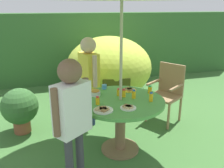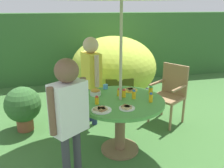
% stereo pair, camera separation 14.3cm
% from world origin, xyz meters
% --- Properties ---
extents(ground_plane, '(10.00, 10.00, 0.02)m').
position_xyz_m(ground_plane, '(0.00, 0.00, -0.01)').
color(ground_plane, '#3D6B33').
extents(hedge_backdrop, '(9.00, 0.70, 1.73)m').
position_xyz_m(hedge_backdrop, '(0.00, 3.51, 0.87)').
color(hedge_backdrop, '#33602D').
rests_on(hedge_backdrop, ground_plane).
extents(garden_table, '(1.14, 1.14, 0.74)m').
position_xyz_m(garden_table, '(0.00, 0.00, 0.58)').
color(garden_table, brown).
rests_on(garden_table, ground_plane).
extents(wooden_chair, '(0.62, 0.63, 0.98)m').
position_xyz_m(wooden_chair, '(1.06, 0.66, 0.55)').
color(wooden_chair, '#93704C').
rests_on(wooden_chair, ground_plane).
extents(dome_tent, '(2.11, 2.11, 1.30)m').
position_xyz_m(dome_tent, '(0.43, 2.08, 0.64)').
color(dome_tent, '#B2C63F').
rests_on(dome_tent, ground_plane).
extents(potted_plant, '(0.56, 0.56, 0.72)m').
position_xyz_m(potted_plant, '(-1.32, 0.90, 0.41)').
color(potted_plant, brown).
rests_on(potted_plant, ground_plane).
extents(child_in_yellow_shirt, '(0.29, 0.47, 1.45)m').
position_xyz_m(child_in_yellow_shirt, '(-0.23, 0.90, 0.92)').
color(child_in_yellow_shirt, navy).
rests_on(child_in_yellow_shirt, ground_plane).
extents(child_in_white_shirt, '(0.42, 0.38, 1.42)m').
position_xyz_m(child_in_white_shirt, '(-0.68, -0.49, 0.91)').
color(child_in_white_shirt, '#3F3F47').
rests_on(child_in_white_shirt, ground_plane).
extents(snack_bowl, '(0.15, 0.15, 0.09)m').
position_xyz_m(snack_bowl, '(-0.28, 0.25, 0.78)').
color(snack_bowl, white).
rests_on(snack_bowl, garden_table).
extents(plate_front_edge, '(0.19, 0.19, 0.03)m').
position_xyz_m(plate_front_edge, '(-0.00, -0.29, 0.76)').
color(plate_front_edge, white).
rests_on(plate_front_edge, garden_table).
extents(plate_mid_right, '(0.24, 0.24, 0.03)m').
position_xyz_m(plate_mid_right, '(-0.30, -0.27, 0.76)').
color(plate_mid_right, white).
rests_on(plate_mid_right, garden_table).
extents(plate_near_left, '(0.20, 0.20, 0.03)m').
position_xyz_m(plate_near_left, '(0.23, 0.29, 0.76)').
color(plate_near_left, yellow).
rests_on(plate_near_left, garden_table).
extents(juice_bottle_near_right, '(0.05, 0.05, 0.12)m').
position_xyz_m(juice_bottle_near_right, '(0.35, -0.16, 0.80)').
color(juice_bottle_near_right, yellow).
rests_on(juice_bottle_near_right, garden_table).
extents(juice_bottle_far_left, '(0.05, 0.05, 0.11)m').
position_xyz_m(juice_bottle_far_left, '(0.07, 0.08, 0.79)').
color(juice_bottle_far_left, yellow).
rests_on(juice_bottle_far_left, garden_table).
extents(juice_bottle_far_right, '(0.05, 0.05, 0.10)m').
position_xyz_m(juice_bottle_far_right, '(0.02, 0.15, 0.79)').
color(juice_bottle_far_right, yellow).
rests_on(juice_bottle_far_right, garden_table).
extents(juice_bottle_center_front, '(0.05, 0.05, 0.11)m').
position_xyz_m(juice_bottle_center_front, '(-0.32, -0.07, 0.79)').
color(juice_bottle_center_front, yellow).
rests_on(juice_bottle_center_front, garden_table).
extents(juice_bottle_center_back, '(0.05, 0.05, 0.12)m').
position_xyz_m(juice_bottle_center_back, '(0.18, 0.00, 0.80)').
color(juice_bottle_center_back, yellow).
rests_on(juice_bottle_center_back, garden_table).
extents(juice_bottle_mid_left, '(0.06, 0.06, 0.11)m').
position_xyz_m(juice_bottle_mid_left, '(0.46, 0.11, 0.80)').
color(juice_bottle_mid_left, yellow).
rests_on(juice_bottle_mid_left, garden_table).
extents(cup_near, '(0.07, 0.07, 0.07)m').
position_xyz_m(cup_near, '(-0.10, 0.47, 0.78)').
color(cup_near, '#4C99D8').
rests_on(cup_near, garden_table).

